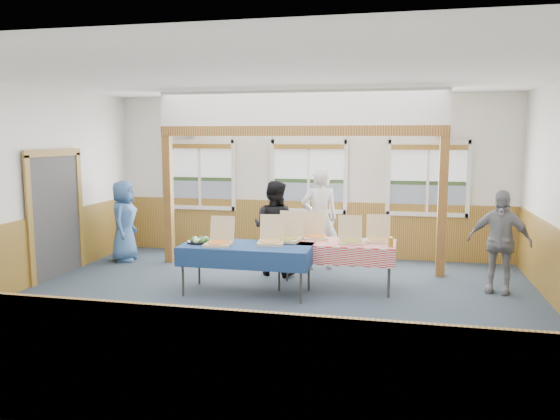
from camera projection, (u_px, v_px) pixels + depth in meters
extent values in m
plane|color=#26323F|center=(268.00, 306.00, 7.74)|extent=(8.00, 8.00, 0.00)
plane|color=white|center=(267.00, 76.00, 7.31)|extent=(8.00, 8.00, 0.00)
plane|color=silver|center=(309.00, 176.00, 10.91)|extent=(8.00, 0.00, 8.00)
plane|color=silver|center=(158.00, 242.00, 4.14)|extent=(8.00, 0.00, 8.00)
plane|color=silver|center=(15.00, 188.00, 8.38)|extent=(0.00, 8.00, 8.00)
cube|color=brown|center=(308.00, 228.00, 11.03)|extent=(7.98, 0.05, 1.10)
cube|color=brown|center=(163.00, 372.00, 4.31)|extent=(7.98, 0.05, 1.10)
cube|color=brown|center=(21.00, 255.00, 8.52)|extent=(0.05, 6.98, 1.10)
cube|color=#323232|center=(55.00, 216.00, 9.32)|extent=(0.06, 1.30, 2.10)
cube|color=white|center=(200.00, 208.00, 11.44)|extent=(1.52, 0.05, 0.08)
cube|color=white|center=(199.00, 141.00, 11.26)|extent=(1.52, 0.05, 0.08)
cube|color=white|center=(166.00, 174.00, 11.51)|extent=(0.08, 0.05, 1.46)
cube|color=white|center=(234.00, 175.00, 11.19)|extent=(0.08, 0.05, 1.46)
cube|color=white|center=(200.00, 175.00, 11.35)|extent=(0.05, 0.05, 1.30)
cube|color=slate|center=(201.00, 193.00, 11.44)|extent=(1.40, 0.02, 0.52)
cube|color=#263D1E|center=(200.00, 179.00, 11.40)|extent=(1.40, 0.02, 0.08)
cube|color=silver|center=(200.00, 160.00, 11.35)|extent=(1.40, 0.02, 0.70)
cube|color=brown|center=(199.00, 146.00, 11.25)|extent=(1.40, 0.07, 0.10)
cube|color=white|center=(308.00, 211.00, 10.95)|extent=(1.52, 0.05, 0.08)
cube|color=white|center=(309.00, 142.00, 10.76)|extent=(1.52, 0.05, 0.08)
cube|color=white|center=(272.00, 176.00, 11.01)|extent=(0.08, 0.05, 1.46)
cube|color=white|center=(346.00, 177.00, 10.70)|extent=(0.08, 0.05, 1.46)
cube|color=white|center=(309.00, 177.00, 10.86)|extent=(0.05, 0.05, 1.30)
cube|color=slate|center=(309.00, 196.00, 10.95)|extent=(1.40, 0.02, 0.52)
cube|color=#263D1E|center=(309.00, 181.00, 10.91)|extent=(1.40, 0.02, 0.08)
cube|color=silver|center=(309.00, 161.00, 10.85)|extent=(1.40, 0.02, 0.70)
cube|color=brown|center=(309.00, 147.00, 10.76)|extent=(1.40, 0.07, 0.10)
cube|color=white|center=(427.00, 214.00, 10.46)|extent=(1.52, 0.05, 0.08)
cube|color=white|center=(429.00, 142.00, 10.27)|extent=(1.52, 0.05, 0.08)
cube|color=white|center=(388.00, 178.00, 10.52)|extent=(0.08, 0.05, 1.46)
cube|color=white|center=(469.00, 179.00, 10.20)|extent=(0.08, 0.05, 1.46)
cube|color=white|center=(428.00, 178.00, 10.36)|extent=(0.05, 0.05, 1.30)
cube|color=slate|center=(427.00, 199.00, 10.45)|extent=(1.40, 0.02, 0.52)
cube|color=#263D1E|center=(428.00, 183.00, 10.41)|extent=(1.40, 0.02, 0.08)
cube|color=silver|center=(428.00, 163.00, 10.36)|extent=(1.40, 0.02, 0.70)
cube|color=brown|center=(429.00, 147.00, 10.26)|extent=(1.40, 0.07, 0.10)
cube|color=brown|center=(168.00, 200.00, 10.34)|extent=(0.15, 0.15, 2.40)
cube|color=brown|center=(442.00, 207.00, 9.27)|extent=(0.15, 0.15, 2.40)
cube|color=brown|center=(298.00, 131.00, 9.63)|extent=(5.15, 0.18, 0.18)
cylinder|color=#323232|center=(183.00, 272.00, 8.20)|extent=(0.04, 0.04, 0.73)
cylinder|color=#323232|center=(199.00, 262.00, 8.86)|extent=(0.04, 0.04, 0.73)
cylinder|color=#323232|center=(301.00, 279.00, 7.82)|extent=(0.04, 0.04, 0.73)
cylinder|color=#323232|center=(309.00, 268.00, 8.48)|extent=(0.04, 0.04, 0.73)
cube|color=#323232|center=(247.00, 246.00, 8.29)|extent=(1.96, 0.89, 0.03)
cube|color=navy|center=(247.00, 245.00, 8.29)|extent=(2.03, 0.96, 0.01)
cube|color=navy|center=(238.00, 261.00, 7.89)|extent=(1.99, 0.10, 0.28)
cube|color=navy|center=(254.00, 249.00, 8.73)|extent=(1.99, 0.10, 0.28)
cylinder|color=#323232|center=(279.00, 268.00, 8.47)|extent=(0.04, 0.04, 0.73)
cylinder|color=#323232|center=(287.00, 259.00, 9.07)|extent=(0.04, 0.04, 0.73)
cylinder|color=#323232|center=(389.00, 274.00, 8.11)|extent=(0.04, 0.04, 0.73)
cylinder|color=#323232|center=(390.00, 264.00, 8.72)|extent=(0.04, 0.04, 0.73)
cube|color=#323232|center=(336.00, 243.00, 8.54)|extent=(1.89, 1.04, 0.03)
cube|color=red|center=(336.00, 242.00, 8.54)|extent=(1.96, 1.11, 0.01)
cube|color=red|center=(332.00, 256.00, 8.17)|extent=(1.82, 0.33, 0.28)
cube|color=red|center=(338.00, 246.00, 8.95)|extent=(1.82, 0.33, 0.28)
cube|color=#C9B886|center=(218.00, 244.00, 8.23)|extent=(0.39, 0.39, 0.04)
cylinder|color=orange|center=(218.00, 242.00, 8.22)|extent=(0.35, 0.35, 0.01)
cube|color=#C9B886|center=(222.00, 228.00, 8.42)|extent=(0.38, 0.10, 0.38)
cube|color=#C9B886|center=(271.00, 243.00, 8.33)|extent=(0.43, 0.43, 0.04)
cylinder|color=#E5C26A|center=(271.00, 241.00, 8.32)|extent=(0.38, 0.38, 0.01)
cube|color=#C9B886|center=(272.00, 227.00, 8.53)|extent=(0.40, 0.14, 0.38)
cube|color=#C9B886|center=(287.00, 240.00, 8.56)|extent=(0.45, 0.45, 0.05)
cylinder|color=gold|center=(287.00, 238.00, 8.56)|extent=(0.39, 0.39, 0.01)
cube|color=#C9B886|center=(292.00, 224.00, 8.76)|extent=(0.42, 0.14, 0.40)
cube|color=#C9B886|center=(315.00, 238.00, 8.76)|extent=(0.47, 0.47, 0.04)
cylinder|color=orange|center=(315.00, 236.00, 8.75)|extent=(0.41, 0.41, 0.01)
cube|color=#C9B886|center=(313.00, 223.00, 8.95)|extent=(0.38, 0.20, 0.37)
cube|color=#C9B886|center=(351.00, 242.00, 8.37)|extent=(0.43, 0.43, 0.04)
cylinder|color=gold|center=(351.00, 241.00, 8.36)|extent=(0.37, 0.37, 0.01)
cube|color=#C9B886|center=(350.00, 227.00, 8.56)|extent=(0.38, 0.15, 0.37)
cube|color=#C9B886|center=(378.00, 241.00, 8.49)|extent=(0.38, 0.38, 0.04)
cylinder|color=#E5C26A|center=(378.00, 239.00, 8.49)|extent=(0.33, 0.33, 0.01)
cube|color=#C9B886|center=(378.00, 226.00, 8.68)|extent=(0.37, 0.10, 0.36)
cylinder|color=black|center=(200.00, 242.00, 8.45)|extent=(0.39, 0.39, 0.03)
cylinder|color=silver|center=(200.00, 240.00, 8.44)|extent=(0.09, 0.09, 0.04)
sphere|color=#306827|center=(207.00, 240.00, 8.42)|extent=(0.09, 0.09, 0.09)
sphere|color=beige|center=(206.00, 239.00, 8.51)|extent=(0.09, 0.09, 0.09)
sphere|color=#306827|center=(201.00, 239.00, 8.55)|extent=(0.09, 0.09, 0.09)
sphere|color=beige|center=(195.00, 239.00, 8.51)|extent=(0.09, 0.09, 0.09)
sphere|color=#306827|center=(193.00, 240.00, 8.42)|extent=(0.09, 0.09, 0.09)
sphere|color=beige|center=(196.00, 241.00, 8.35)|extent=(0.09, 0.09, 0.09)
sphere|color=#306827|center=(202.00, 241.00, 8.35)|extent=(0.09, 0.09, 0.09)
cylinder|color=#A2781B|center=(391.00, 242.00, 8.11)|extent=(0.07, 0.07, 0.15)
imported|color=silver|center=(319.00, 219.00, 9.81)|extent=(0.79, 0.66, 1.84)
imported|color=black|center=(274.00, 228.00, 9.43)|extent=(0.92, 0.79, 1.64)
imported|color=#3C6196|center=(124.00, 221.00, 10.49)|extent=(0.62, 0.84, 1.56)
imported|color=gray|center=(499.00, 241.00, 8.36)|extent=(1.00, 0.62, 1.59)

